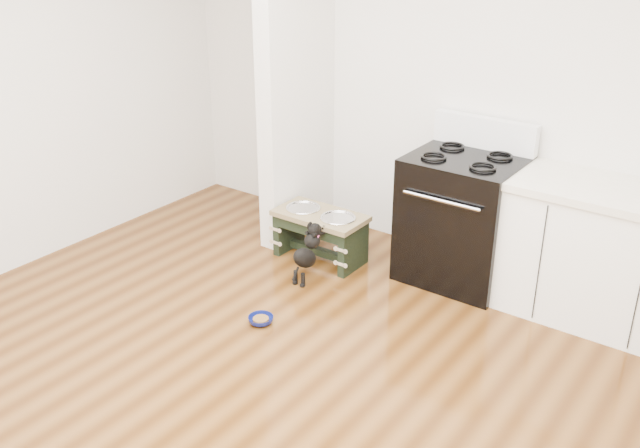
% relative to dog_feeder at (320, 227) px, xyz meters
% --- Properties ---
extents(ground, '(5.00, 5.00, 0.00)m').
position_rel_dog_feeder_xyz_m(ground, '(0.73, -1.79, -0.27)').
color(ground, '#45250C').
rests_on(ground, ground).
extents(room_shell, '(5.00, 5.00, 5.00)m').
position_rel_dog_feeder_xyz_m(room_shell, '(0.73, -1.79, 1.35)').
color(room_shell, silver).
rests_on(room_shell, ground).
extents(partition_wall, '(0.15, 0.80, 2.70)m').
position_rel_dog_feeder_xyz_m(partition_wall, '(-0.44, 0.31, 1.08)').
color(partition_wall, silver).
rests_on(partition_wall, ground).
extents(oven_range, '(0.76, 0.69, 1.14)m').
position_rel_dog_feeder_xyz_m(oven_range, '(0.98, 0.37, 0.21)').
color(oven_range, black).
rests_on(oven_range, ground).
extents(cabinet_run, '(1.24, 0.64, 0.91)m').
position_rel_dog_feeder_xyz_m(cabinet_run, '(1.96, 0.38, 0.18)').
color(cabinet_run, white).
rests_on(cabinet_run, ground).
extents(dog_feeder, '(0.69, 0.37, 0.40)m').
position_rel_dog_feeder_xyz_m(dog_feeder, '(0.00, 0.00, 0.00)').
color(dog_feeder, black).
rests_on(dog_feeder, ground).
extents(puppy, '(0.12, 0.36, 0.42)m').
position_rel_dog_feeder_xyz_m(puppy, '(0.12, -0.32, -0.04)').
color(puppy, black).
rests_on(puppy, ground).
extents(floor_bowl, '(0.17, 0.17, 0.05)m').
position_rel_dog_feeder_xyz_m(floor_bowl, '(0.23, -0.98, -0.24)').
color(floor_bowl, '#0D155B').
rests_on(floor_bowl, ground).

